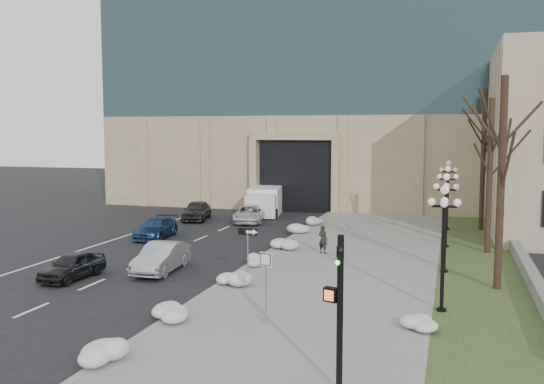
{
  "coord_description": "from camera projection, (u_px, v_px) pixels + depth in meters",
  "views": [
    {
      "loc": [
        8.54,
        -16.7,
        6.72
      ],
      "look_at": [
        -0.61,
        13.95,
        3.5
      ],
      "focal_mm": 40.0,
      "sensor_mm": 36.0,
      "label": 1
    }
  ],
  "objects": [
    {
      "name": "ground",
      "position": [
        164.0,
        346.0,
        19.02
      ],
      "size": [
        160.0,
        160.0,
        0.0
      ],
      "primitive_type": "plane",
      "color": "black",
      "rests_on": "ground"
    },
    {
      "name": "sidewalk",
      "position": [
        348.0,
        260.0,
        31.37
      ],
      "size": [
        9.0,
        40.0,
        0.12
      ],
      "primitive_type": "cube",
      "color": "gray",
      "rests_on": "ground"
    },
    {
      "name": "curb",
      "position": [
        265.0,
        255.0,
        32.65
      ],
      "size": [
        0.3,
        40.0,
        0.14
      ],
      "primitive_type": "cube",
      "color": "gray",
      "rests_on": "ground"
    },
    {
      "name": "grass_strip",
      "position": [
        480.0,
        268.0,
        29.52
      ],
      "size": [
        4.0,
        40.0,
        0.1
      ],
      "primitive_type": "cube",
      "color": "#324321",
      "rests_on": "ground"
    },
    {
      "name": "stone_wall",
      "position": [
        520.0,
        257.0,
        30.83
      ],
      "size": [
        0.5,
        30.0,
        0.7
      ],
      "primitive_type": "cube",
      "color": "gray",
      "rests_on": "ground"
    },
    {
      "name": "office_tower",
      "position": [
        345.0,
        11.0,
        59.3
      ],
      "size": [
        40.0,
        24.7,
        36.0
      ],
      "color": "tan",
      "rests_on": "ground"
    },
    {
      "name": "car_a",
      "position": [
        72.0,
        266.0,
        27.56
      ],
      "size": [
        1.67,
        3.69,
        1.23
      ],
      "primitive_type": "imported",
      "rotation": [
        0.0,
        0.0,
        -0.06
      ],
      "color": "black",
      "rests_on": "ground"
    },
    {
      "name": "car_b",
      "position": [
        161.0,
        258.0,
        28.93
      ],
      "size": [
        1.78,
        4.33,
        1.4
      ],
      "primitive_type": "imported",
      "rotation": [
        0.0,
        0.0,
        0.07
      ],
      "color": "#A7ABAF",
      "rests_on": "ground"
    },
    {
      "name": "car_c",
      "position": [
        156.0,
        228.0,
        38.13
      ],
      "size": [
        2.15,
        4.45,
        1.25
      ],
      "primitive_type": "imported",
      "rotation": [
        0.0,
        0.0,
        0.09
      ],
      "color": "navy",
      "rests_on": "ground"
    },
    {
      "name": "car_d",
      "position": [
        249.0,
        214.0,
        44.69
      ],
      "size": [
        2.91,
        4.8,
        1.24
      ],
      "primitive_type": "imported",
      "rotation": [
        0.0,
        0.0,
        0.2
      ],
      "color": "silver",
      "rests_on": "ground"
    },
    {
      "name": "car_e",
      "position": [
        197.0,
        210.0,
        45.86
      ],
      "size": [
        2.61,
        4.56,
        1.46
      ],
      "primitive_type": "imported",
      "rotation": [
        0.0,
        0.0,
        0.22
      ],
      "color": "#2E2E33",
      "rests_on": "ground"
    },
    {
      "name": "pedestrian",
      "position": [
        323.0,
        239.0,
        32.72
      ],
      "size": [
        0.66,
        0.56,
        1.54
      ],
      "primitive_type": "imported",
      "rotation": [
        0.0,
        0.0,
        2.73
      ],
      "color": "black",
      "rests_on": "sidewalk"
    },
    {
      "name": "box_truck",
      "position": [
        265.0,
        201.0,
        49.2
      ],
      "size": [
        3.52,
        7.21,
        2.19
      ],
      "rotation": [
        0.0,
        0.0,
        0.17
      ],
      "color": "silver",
      "rests_on": "ground"
    },
    {
      "name": "one_way_sign",
      "position": [
        251.0,
        238.0,
        26.35
      ],
      "size": [
        0.93,
        0.26,
        2.5
      ],
      "rotation": [
        0.0,
        0.0,
        -0.08
      ],
      "color": "slate",
      "rests_on": "ground"
    },
    {
      "name": "keep_sign",
      "position": [
        266.0,
        269.0,
        21.9
      ],
      "size": [
        0.5,
        0.19,
        2.36
      ],
      "rotation": [
        0.0,
        0.0,
        -0.29
      ],
      "color": "slate",
      "rests_on": "ground"
    },
    {
      "name": "traffic_signal",
      "position": [
        338.0,
        317.0,
        15.25
      ],
      "size": [
        0.71,
        0.94,
        4.15
      ],
      "rotation": [
        0.0,
        0.0,
        -0.32
      ],
      "color": "black",
      "rests_on": "ground"
    },
    {
      "name": "snow_clump_a",
      "position": [
        107.0,
        354.0,
        17.46
      ],
      "size": [
        1.1,
        1.6,
        0.36
      ],
      "primitive_type": "ellipsoid",
      "color": "silver",
      "rests_on": "sidewalk"
    },
    {
      "name": "snow_clump_b",
      "position": [
        172.0,
        315.0,
        21.26
      ],
      "size": [
        1.1,
        1.6,
        0.36
      ],
      "primitive_type": "ellipsoid",
      "color": "silver",
      "rests_on": "sidewalk"
    },
    {
      "name": "snow_clump_c",
      "position": [
        231.0,
        281.0,
        25.96
      ],
      "size": [
        1.1,
        1.6,
        0.36
      ],
      "primitive_type": "ellipsoid",
      "color": "silver",
      "rests_on": "sidewalk"
    },
    {
      "name": "snow_clump_d",
      "position": [
        255.0,
        262.0,
        29.88
      ],
      "size": [
        1.1,
        1.6,
        0.36
      ],
      "primitive_type": "ellipsoid",
      "color": "silver",
      "rests_on": "sidewalk"
    },
    {
      "name": "snow_clump_e",
      "position": [
        284.0,
        247.0,
        33.79
      ],
      "size": [
        1.1,
        1.6,
        0.36
      ],
      "primitive_type": "ellipsoid",
      "color": "silver",
      "rests_on": "sidewalk"
    },
    {
      "name": "snow_clump_f",
      "position": [
        299.0,
        231.0,
        39.18
      ],
      "size": [
        1.1,
        1.6,
        0.36
      ],
      "primitive_type": "ellipsoid",
      "color": "silver",
      "rests_on": "sidewalk"
    },
    {
      "name": "snow_clump_g",
      "position": [
        318.0,
        222.0,
        42.96
      ],
      "size": [
        1.1,
        1.6,
        0.36
      ],
      "primitive_type": "ellipsoid",
      "color": "silver",
      "rests_on": "sidewalk"
    },
    {
      "name": "snow_clump_h",
      "position": [
        422.0,
        324.0,
        20.22
      ],
      "size": [
        1.1,
        1.6,
        0.36
      ],
      "primitive_type": "ellipsoid",
      "color": "silver",
      "rests_on": "sidewalk"
    },
    {
      "name": "lamppost_a",
      "position": [
        444.0,
        231.0,
        22.08
      ],
      "size": [
        1.18,
        1.18,
        4.76
      ],
      "color": "black",
      "rests_on": "ground"
    },
    {
      "name": "lamppost_b",
      "position": [
        446.0,
        210.0,
        28.27
      ],
      "size": [
        1.18,
        1.18,
        4.76
      ],
      "color": "black",
      "rests_on": "ground"
    },
    {
      "name": "lamppost_c",
      "position": [
        447.0,
        195.0,
        34.47
      ],
      "size": [
        1.18,
        1.18,
        4.76
      ],
      "color": "black",
      "rests_on": "ground"
    },
    {
      "name": "lamppost_d",
      "position": [
        448.0,
        186.0,
        40.67
      ],
      "size": [
        1.18,
        1.18,
        4.76
      ],
      "color": "black",
      "rests_on": "ground"
    },
    {
      "name": "tree_near",
      "position": [
        502.0,
        153.0,
        24.99
      ],
      "size": [
        3.2,
        3.2,
        9.0
      ],
      "color": "black",
      "rests_on": "ground"
    },
    {
      "name": "tree_mid",
      "position": [
        491.0,
        154.0,
        32.65
      ],
      "size": [
        3.2,
        3.2,
        8.5
      ],
      "color": "black",
      "rests_on": "ground"
    },
    {
      "name": "tree_far",
      "position": [
        484.0,
        140.0,
        40.21
      ],
      "size": [
        3.2,
        3.2,
        9.5
      ],
      "color": "black",
      "rests_on": "ground"
    }
  ]
}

